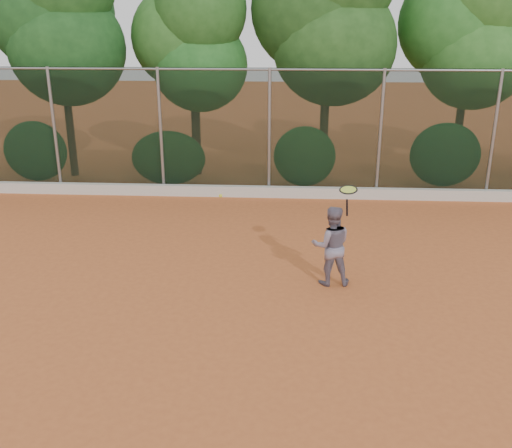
{
  "coord_description": "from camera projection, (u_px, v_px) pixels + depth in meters",
  "views": [
    {
      "loc": [
        0.57,
        -8.49,
        4.62
      ],
      "look_at": [
        0.0,
        1.0,
        1.25
      ],
      "focal_mm": 40.0,
      "sensor_mm": 36.0,
      "label": 1
    }
  ],
  "objects": [
    {
      "name": "foliage_backdrop",
      "position": [
        254.0,
        30.0,
        16.57
      ],
      "size": [
        23.7,
        3.63,
        7.55
      ],
      "color": "#3E2B18",
      "rests_on": "ground"
    },
    {
      "name": "ground",
      "position": [
        252.0,
        314.0,
        9.56
      ],
      "size": [
        80.0,
        80.0,
        0.0
      ],
      "primitive_type": "plane",
      "color": "#C15F2D",
      "rests_on": "ground"
    },
    {
      "name": "tennis_player",
      "position": [
        331.0,
        246.0,
        10.44
      ],
      "size": [
        0.78,
        0.63,
        1.51
      ],
      "primitive_type": "imported",
      "rotation": [
        0.0,
        0.0,
        3.22
      ],
      "color": "slate",
      "rests_on": "ground"
    },
    {
      "name": "chainlink_fence",
      "position": [
        269.0,
        130.0,
        15.52
      ],
      "size": [
        24.09,
        0.09,
        3.5
      ],
      "color": "black",
      "rests_on": "ground"
    },
    {
      "name": "tennis_ball_in_flight",
      "position": [
        221.0,
        196.0,
        9.76
      ],
      "size": [
        0.06,
        0.06,
        0.06
      ],
      "color": "gold",
      "rests_on": "ground"
    },
    {
      "name": "tennis_racket",
      "position": [
        348.0,
        192.0,
        10.01
      ],
      "size": [
        0.41,
        0.41,
        0.57
      ],
      "color": "black",
      "rests_on": "ground"
    },
    {
      "name": "concrete_curb",
      "position": [
        269.0,
        192.0,
        15.93
      ],
      "size": [
        24.0,
        0.2,
        0.3
      ],
      "primitive_type": "cube",
      "color": "beige",
      "rests_on": "ground"
    }
  ]
}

